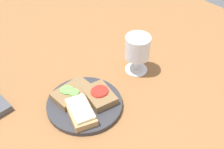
{
  "coord_description": "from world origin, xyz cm",
  "views": [
    {
      "loc": [
        -41.56,
        -49.3,
        68.17
      ],
      "look_at": [
        5.03,
        -1.42,
        8.0
      ],
      "focal_mm": 50.0,
      "sensor_mm": 36.0,
      "label": 1
    }
  ],
  "objects_px": {
    "sandwich_with_cheese": "(80,111)",
    "sandwich_with_cucumber": "(72,93)",
    "plate": "(85,104)",
    "wine_glass": "(138,49)",
    "sandwich_with_tomato": "(99,95)"
  },
  "relations": [
    {
      "from": "sandwich_with_cheese",
      "to": "sandwich_with_tomato",
      "type": "distance_m",
      "value": 0.08
    },
    {
      "from": "sandwich_with_cucumber",
      "to": "wine_glass",
      "type": "distance_m",
      "value": 0.23
    },
    {
      "from": "plate",
      "to": "sandwich_with_cucumber",
      "type": "bearing_deg",
      "value": 97.34
    },
    {
      "from": "sandwich_with_cucumber",
      "to": "sandwich_with_tomato",
      "type": "distance_m",
      "value": 0.08
    },
    {
      "from": "plate",
      "to": "wine_glass",
      "type": "distance_m",
      "value": 0.23
    },
    {
      "from": "sandwich_with_cucumber",
      "to": "sandwich_with_cheese",
      "type": "relative_size",
      "value": 0.9
    },
    {
      "from": "sandwich_with_cucumber",
      "to": "sandwich_with_cheese",
      "type": "xyz_separation_m",
      "value": [
        -0.03,
        -0.07,
        0.0
      ]
    },
    {
      "from": "plate",
      "to": "sandwich_with_tomato",
      "type": "xyz_separation_m",
      "value": [
        0.04,
        -0.02,
        0.02
      ]
    },
    {
      "from": "sandwich_with_tomato",
      "to": "sandwich_with_cheese",
      "type": "bearing_deg",
      "value": -173.26
    },
    {
      "from": "sandwich_with_cheese",
      "to": "sandwich_with_cucumber",
      "type": "bearing_deg",
      "value": 67.09
    },
    {
      "from": "sandwich_with_tomato",
      "to": "sandwich_with_cucumber",
      "type": "bearing_deg",
      "value": 127.18
    },
    {
      "from": "sandwich_with_cheese",
      "to": "sandwich_with_tomato",
      "type": "xyz_separation_m",
      "value": [
        0.08,
        0.01,
        -0.0
      ]
    },
    {
      "from": "plate",
      "to": "wine_glass",
      "type": "height_order",
      "value": "wine_glass"
    },
    {
      "from": "plate",
      "to": "wine_glass",
      "type": "relative_size",
      "value": 1.68
    },
    {
      "from": "sandwich_with_cheese",
      "to": "wine_glass",
      "type": "relative_size",
      "value": 0.98
    }
  ]
}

